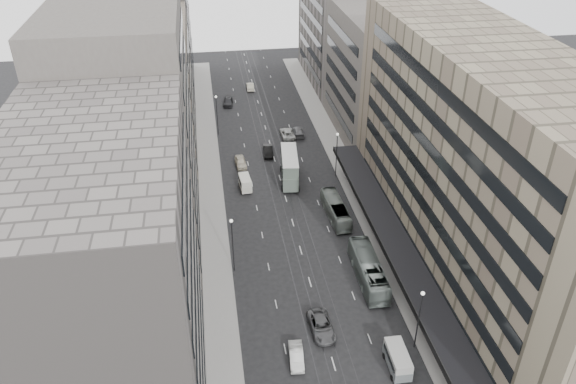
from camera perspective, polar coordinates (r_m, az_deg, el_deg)
ground at (r=69.33m, az=3.52°, el=-13.36°), size 220.00×220.00×0.00m
sidewalk_right at (r=101.11m, az=5.79°, el=2.44°), size 4.00×125.00×0.15m
sidewalk_left at (r=98.30m, az=-7.91°, el=1.38°), size 4.00×125.00×0.15m
department_store at (r=73.25m, az=19.22°, el=2.02°), size 19.20×60.00×30.00m
building_right_mid at (r=111.50m, az=9.14°, el=11.75°), size 15.00×28.00×24.00m
building_right_far at (r=138.51m, az=5.49°, el=16.72°), size 15.00×32.00×28.00m
building_left_a at (r=53.17m, az=-17.63°, el=-9.80°), size 15.00×28.00×30.00m
building_left_b at (r=74.70m, az=-15.62°, el=5.02°), size 15.00×26.00×34.00m
building_left_c at (r=101.14m, az=-14.05°, el=9.44°), size 15.00×28.00×25.00m
building_left_d at (r=131.95m, az=-13.32°, el=15.31°), size 15.00×38.00×28.00m
lamp_right_near at (r=64.75m, az=13.22°, el=-11.91°), size 0.44×0.44×8.32m
lamp_right_far at (r=96.05m, az=4.98°, el=4.30°), size 0.44×0.44×8.32m
lamp_left_near at (r=74.08m, az=-5.68°, el=-4.79°), size 0.44×0.44×8.32m
lamp_left_far at (r=111.76m, az=-7.25°, el=8.20°), size 0.44×0.44×8.32m
bus_near at (r=75.10m, az=8.18°, el=-7.82°), size 3.02×11.96×3.32m
bus_far at (r=86.77m, az=4.87°, el=-1.79°), size 2.82×10.34×2.85m
double_decker at (r=95.40m, az=0.16°, el=2.57°), size 3.72×9.60×5.13m
vw_microbus at (r=64.79m, az=11.08°, el=-16.32°), size 2.25×4.74×2.54m
panel_van at (r=93.87m, az=-4.38°, el=0.94°), size 2.13×3.94×2.41m
sedan_1 at (r=64.94m, az=0.85°, el=-16.31°), size 1.87×4.46×1.43m
sedan_2 at (r=68.12m, az=3.41°, el=-13.43°), size 2.85×5.74×1.56m
sedan_4 at (r=101.45m, az=-4.83°, el=3.06°), size 2.12×4.77×1.59m
sedan_5 at (r=105.00m, az=-2.03°, el=4.19°), size 2.02×4.95×1.59m
sedan_6 at (r=111.80m, az=-0.08°, el=5.98°), size 2.63×5.64×1.56m
sedan_7 at (r=112.63m, az=1.06°, el=6.15°), size 2.38×5.24×1.49m
sedan_8 at (r=127.48m, az=-6.10°, el=9.13°), size 2.56×5.17×1.69m
sedan_9 at (r=135.98m, az=-3.86°, el=10.66°), size 1.82×4.81×1.57m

